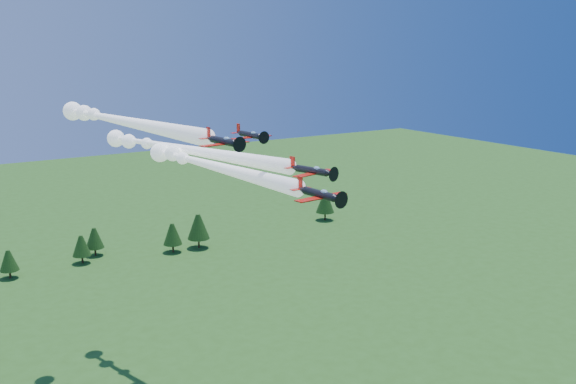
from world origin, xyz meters
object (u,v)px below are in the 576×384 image
plane_lead (209,165)px  plane_right (179,148)px  plane_left (118,120)px  plane_slot (251,135)px

plane_lead → plane_right: plane_right is taller
plane_left → plane_right: (12.91, 4.29, -6.62)m
plane_lead → plane_slot: size_ratio=7.17×
plane_lead → plane_slot: 16.61m
plane_left → plane_slot: 27.95m
plane_left → plane_slot: (12.14, -25.16, -0.63)m
plane_right → plane_slot: size_ratio=8.10×
plane_slot → plane_lead: bearing=84.8°
plane_left → plane_right: size_ratio=0.99×
plane_lead → plane_right: size_ratio=0.89×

